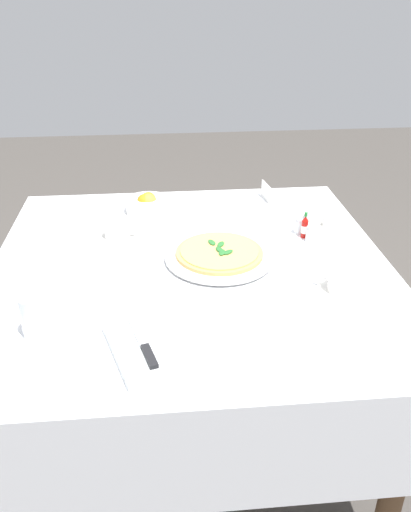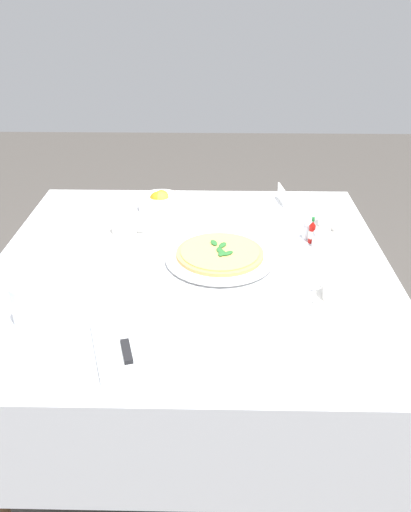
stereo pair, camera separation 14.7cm
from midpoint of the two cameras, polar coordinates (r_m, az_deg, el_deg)
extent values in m
plane|color=#4C4742|center=(1.94, -3.54, -19.97)|extent=(8.00, 8.00, 0.00)
cube|color=white|center=(1.49, -4.35, -1.34)|extent=(1.12, 1.12, 0.02)
cube|color=white|center=(1.66, 15.32, -4.90)|extent=(1.12, 0.01, 0.28)
cube|color=white|center=(1.66, -23.74, -6.62)|extent=(1.12, 0.01, 0.28)
cube|color=white|center=(1.15, -3.29, -21.85)|extent=(0.01, 1.12, 0.28)
cube|color=white|center=(2.05, -4.60, 2.69)|extent=(0.01, 1.12, 0.28)
cylinder|color=brown|center=(1.45, 16.95, -22.37)|extent=(0.06, 0.06, 0.71)
cylinder|color=brown|center=(2.12, 8.30, -3.04)|extent=(0.06, 0.06, 0.71)
cylinder|color=brown|center=(2.12, -16.98, -4.15)|extent=(0.06, 0.06, 0.71)
cylinder|color=white|center=(1.50, -1.30, -0.36)|extent=(0.19, 0.19, 0.01)
cylinder|color=white|center=(1.50, -1.30, -0.06)|extent=(0.31, 0.31, 0.01)
cylinder|color=#DBAD60|center=(1.49, -1.31, 0.28)|extent=(0.25, 0.25, 0.01)
cylinder|color=#EAC66B|center=(1.49, -1.31, 0.51)|extent=(0.22, 0.22, 0.00)
ellipsoid|color=#2D7533|center=(1.52, -2.07, 1.43)|extent=(0.04, 0.03, 0.01)
ellipsoid|color=#2D7533|center=(1.47, -1.05, 0.29)|extent=(0.04, 0.03, 0.01)
ellipsoid|color=#2D7533|center=(1.51, -1.11, 1.23)|extent=(0.04, 0.03, 0.01)
ellipsoid|color=#2D7533|center=(1.48, -1.31, 0.64)|extent=(0.04, 0.03, 0.01)
ellipsoid|color=#2D7533|center=(1.47, -0.41, 0.40)|extent=(0.04, 0.04, 0.01)
cylinder|color=white|center=(1.66, -12.00, 1.88)|extent=(0.13, 0.13, 0.01)
cylinder|color=white|center=(1.64, -12.11, 2.82)|extent=(0.08, 0.08, 0.05)
torus|color=white|center=(1.63, -10.41, 2.91)|extent=(0.01, 0.04, 0.03)
cylinder|color=black|center=(1.63, -12.19, 3.55)|extent=(0.07, 0.07, 0.00)
cylinder|color=white|center=(1.38, 11.60, -3.88)|extent=(0.13, 0.13, 0.01)
cylinder|color=white|center=(1.36, 11.73, -2.73)|extent=(0.08, 0.08, 0.06)
torus|color=white|center=(1.37, 9.80, -2.08)|extent=(0.03, 0.03, 0.03)
cylinder|color=black|center=(1.35, 11.84, -1.80)|extent=(0.07, 0.07, 0.00)
cylinder|color=white|center=(1.76, 9.75, 3.74)|extent=(0.13, 0.13, 0.01)
cylinder|color=white|center=(1.75, 9.83, 4.59)|extent=(0.08, 0.08, 0.05)
torus|color=white|center=(1.70, 10.44, 3.99)|extent=(0.04, 0.01, 0.03)
cylinder|color=black|center=(1.74, 9.88, 5.23)|extent=(0.07, 0.07, 0.00)
cylinder|color=white|center=(1.26, -21.14, -6.12)|extent=(0.07, 0.07, 0.10)
cylinder|color=silver|center=(1.27, -21.03, -6.62)|extent=(0.06, 0.06, 0.07)
cube|color=silver|center=(1.17, -10.33, -9.92)|extent=(0.25, 0.19, 0.02)
cube|color=silver|center=(1.20, -10.88, -8.03)|extent=(0.12, 0.05, 0.01)
cube|color=black|center=(1.12, -9.88, -10.75)|extent=(0.08, 0.04, 0.01)
cylinder|color=white|center=(1.82, -8.56, 5.38)|extent=(0.15, 0.15, 0.04)
sphere|color=orange|center=(1.83, -8.50, 6.03)|extent=(0.05, 0.05, 0.05)
sphere|color=orange|center=(1.81, -8.92, 5.77)|extent=(0.05, 0.05, 0.05)
sphere|color=yellow|center=(1.81, -8.51, 5.78)|extent=(0.06, 0.06, 0.06)
cylinder|color=#B7140F|center=(1.63, 8.14, 2.84)|extent=(0.02, 0.02, 0.05)
cylinder|color=white|center=(1.63, 8.14, 2.84)|extent=(0.02, 0.02, 0.02)
cone|color=#B7140F|center=(1.62, 8.22, 3.97)|extent=(0.02, 0.02, 0.02)
cylinder|color=#1E722D|center=(1.61, 8.26, 4.42)|extent=(0.01, 0.01, 0.01)
cylinder|color=white|center=(1.66, 7.58, 3.01)|extent=(0.03, 0.03, 0.04)
cylinder|color=white|center=(1.66, 7.56, 2.82)|extent=(0.02, 0.02, 0.03)
sphere|color=silver|center=(1.65, 7.63, 3.76)|extent=(0.02, 0.02, 0.02)
cylinder|color=white|center=(1.62, 8.68, 2.18)|extent=(0.03, 0.03, 0.04)
cylinder|color=#38332D|center=(1.62, 8.67, 1.99)|extent=(0.02, 0.02, 0.03)
sphere|color=silver|center=(1.61, 8.74, 2.94)|extent=(0.02, 0.02, 0.02)
cube|color=white|center=(1.90, 4.36, 6.89)|extent=(0.09, 0.02, 0.06)
camera|label=1|loc=(0.07, -92.84, -1.54)|focal=37.02mm
camera|label=2|loc=(0.07, 87.16, 1.54)|focal=37.02mm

